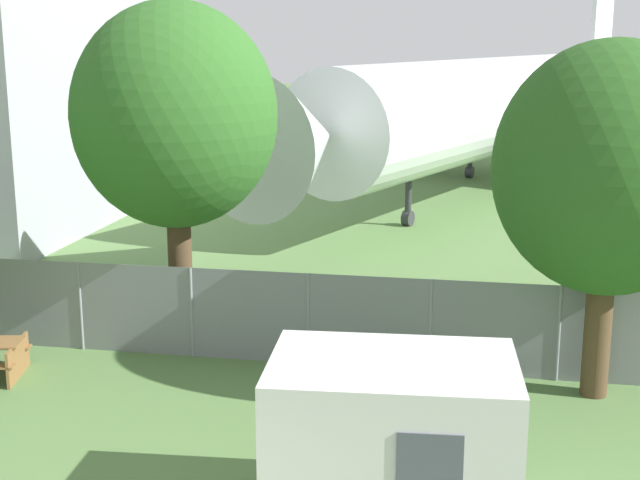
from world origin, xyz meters
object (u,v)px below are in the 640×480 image
at_px(tree_near_hangar, 175,117).
at_px(tree_left_of_cabin, 609,170).
at_px(portable_cabin, 392,444).
at_px(airplane, 514,103).

xyz_separation_m(tree_near_hangar, tree_left_of_cabin, (8.89, -1.67, -0.68)).
height_order(portable_cabin, tree_near_hangar, tree_near_hangar).
bearing_deg(tree_near_hangar, tree_left_of_cabin, -10.63).
bearing_deg(tree_left_of_cabin, tree_near_hangar, 169.37).
bearing_deg(tree_near_hangar, portable_cabin, -51.96).
height_order(airplane, tree_left_of_cabin, airplane).
distance_m(portable_cabin, tree_left_of_cabin, 7.10).
xyz_separation_m(airplane, tree_near_hangar, (-7.88, -23.23, 1.29)).
bearing_deg(portable_cabin, tree_near_hangar, 124.10).
bearing_deg(portable_cabin, airplane, 81.61).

